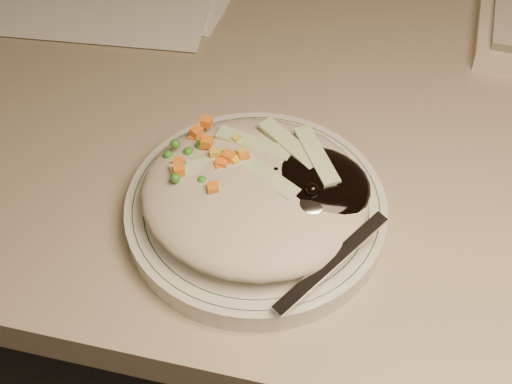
# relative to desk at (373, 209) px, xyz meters

# --- Properties ---
(desk) EXTENTS (1.40, 0.70, 0.74)m
(desk) POSITION_rel_desk_xyz_m (0.00, 0.00, 0.00)
(desk) COLOR tan
(desk) RESTS_ON ground
(plate) EXTENTS (0.23, 0.23, 0.02)m
(plate) POSITION_rel_desk_xyz_m (-0.10, -0.20, 0.21)
(plate) COLOR silver
(plate) RESTS_ON desk
(plate_rim) EXTENTS (0.21, 0.21, 0.00)m
(plate_rim) POSITION_rel_desk_xyz_m (-0.10, -0.20, 0.22)
(plate_rim) COLOR #144723
(plate_rim) RESTS_ON plate
(meal) EXTENTS (0.21, 0.19, 0.05)m
(meal) POSITION_rel_desk_xyz_m (-0.10, -0.20, 0.24)
(meal) COLOR #B8AF95
(meal) RESTS_ON plate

